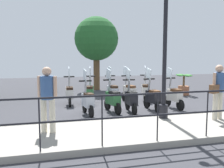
% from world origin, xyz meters
% --- Properties ---
extents(ground_plane, '(28.00, 28.00, 0.00)m').
position_xyz_m(ground_plane, '(0.00, 0.00, 0.00)').
color(ground_plane, '#38383D').
extents(promenade_walkway, '(2.20, 20.00, 0.15)m').
position_xyz_m(promenade_walkway, '(-3.15, 0.00, 0.07)').
color(promenade_walkway, gray).
rests_on(promenade_walkway, ground_plane).
extents(fence_railing, '(0.04, 16.03, 1.07)m').
position_xyz_m(fence_railing, '(-4.20, 0.00, 0.89)').
color(fence_railing, black).
rests_on(fence_railing, promenade_walkway).
extents(lamp_post_near, '(0.26, 0.90, 4.70)m').
position_xyz_m(lamp_post_near, '(-2.40, -0.41, 2.25)').
color(lamp_post_near, black).
rests_on(lamp_post_near, promenade_walkway).
extents(pedestrian_with_bag, '(0.43, 0.62, 1.59)m').
position_xyz_m(pedestrian_with_bag, '(-2.96, -1.83, 1.08)').
color(pedestrian_with_bag, beige).
rests_on(pedestrian_with_bag, promenade_walkway).
extents(pedestrian_distant, '(0.42, 0.46, 1.59)m').
position_xyz_m(pedestrian_distant, '(-2.98, 2.92, 1.08)').
color(pedestrian_distant, beige).
rests_on(pedestrian_distant, promenade_walkway).
extents(tree_distant, '(2.50, 2.50, 4.19)m').
position_xyz_m(tree_distant, '(5.11, 0.15, 2.91)').
color(tree_distant, brown).
rests_on(tree_distant, ground_plane).
extents(potted_palm, '(1.06, 0.66, 1.05)m').
position_xyz_m(potted_palm, '(2.14, -3.75, 0.45)').
color(potted_palm, '#9E5B3D').
rests_on(potted_palm, ground_plane).
extents(scooter_near_0, '(1.23, 0.44, 1.54)m').
position_xyz_m(scooter_near_0, '(-0.64, -1.70, 0.48)').
color(scooter_near_0, black).
rests_on(scooter_near_0, ground_plane).
extents(scooter_near_1, '(1.23, 0.44, 1.54)m').
position_xyz_m(scooter_near_1, '(-0.77, -0.78, 0.48)').
color(scooter_near_1, black).
rests_on(scooter_near_1, ground_plane).
extents(scooter_near_2, '(1.23, 0.44, 1.54)m').
position_xyz_m(scooter_near_2, '(-0.86, 0.09, 0.48)').
color(scooter_near_2, black).
rests_on(scooter_near_2, ground_plane).
extents(scooter_near_3, '(1.22, 0.49, 1.54)m').
position_xyz_m(scooter_near_3, '(-0.68, 0.71, 0.48)').
color(scooter_near_3, black).
rests_on(scooter_near_3, ground_plane).
extents(scooter_near_4, '(1.23, 0.44, 1.54)m').
position_xyz_m(scooter_near_4, '(-0.85, 1.62, 0.48)').
color(scooter_near_4, black).
rests_on(scooter_near_4, ground_plane).
extents(scooter_far_0, '(1.20, 0.55, 1.54)m').
position_xyz_m(scooter_far_0, '(0.93, -1.18, 0.48)').
color(scooter_far_0, black).
rests_on(scooter_far_0, ground_plane).
extents(scooter_far_1, '(1.22, 0.48, 1.54)m').
position_xyz_m(scooter_far_1, '(0.84, -0.41, 0.48)').
color(scooter_far_1, black).
rests_on(scooter_far_1, ground_plane).
extents(scooter_far_2, '(1.23, 0.44, 1.54)m').
position_xyz_m(scooter_far_2, '(0.96, 0.29, 0.48)').
color(scooter_far_2, black).
rests_on(scooter_far_2, ground_plane).
extents(scooter_far_3, '(1.22, 0.50, 1.54)m').
position_xyz_m(scooter_far_3, '(1.02, 1.23, 0.48)').
color(scooter_far_3, black).
rests_on(scooter_far_3, ground_plane).
extents(scooter_far_4, '(1.23, 0.44, 1.54)m').
position_xyz_m(scooter_far_4, '(0.97, 2.07, 0.48)').
color(scooter_far_4, black).
rests_on(scooter_far_4, ground_plane).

